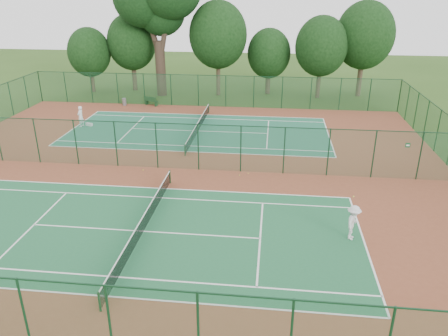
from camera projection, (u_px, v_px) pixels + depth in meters
The scene contains 18 objects.
ground at pixel (178, 169), 32.29m from camera, with size 120.00×120.00×0.00m, color #2C4B17.
red_pad at pixel (178, 169), 32.29m from camera, with size 40.00×36.00×0.01m, color brown.
court_near at pixel (144, 231), 24.05m from camera, with size 23.77×10.97×0.01m, color #1D5D36.
court_far at pixel (199, 131), 40.53m from camera, with size 23.77×10.97×0.01m, color #1E6145.
fence_north at pixel (212, 91), 48.09m from camera, with size 40.00×0.09×3.50m.
fence_south at pixel (67, 322), 15.13m from camera, with size 40.00×0.09×3.50m.
fence_divider at pixel (177, 146), 31.61m from camera, with size 40.00×0.09×3.50m.
tennis_net_near at pixel (143, 223), 23.84m from camera, with size 0.10×12.90×0.97m.
tennis_net_far at pixel (199, 126), 40.32m from camera, with size 0.10×12.90×0.97m.
player_near at pixel (353, 223), 23.00m from camera, with size 1.26×0.72×1.95m, color silver.
player_far at pixel (81, 116), 41.46m from camera, with size 0.72×0.47×1.98m, color white.
trash_bin at pixel (124, 102), 49.02m from camera, with size 0.45×0.45×0.81m, color slate.
bench at pixel (151, 101), 48.85m from camera, with size 1.75×1.16×1.05m.
kit_bag at pixel (89, 124), 42.00m from camera, with size 0.71×0.27×0.27m, color silver.
stray_ball_a at pixel (239, 175), 31.08m from camera, with size 0.07×0.07×0.07m, color #B5CC2F.
stray_ball_b at pixel (248, 173), 31.39m from camera, with size 0.06×0.06×0.06m, color yellow.
stray_ball_c at pixel (143, 170), 31.93m from camera, with size 0.07×0.07×0.07m, color yellow.
evergreen_row at pixel (223, 94), 54.44m from camera, with size 39.00×5.00×12.00m, color black, non-canonical shape.
Camera 1 is at (6.77, -29.16, 12.58)m, focal length 35.00 mm.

